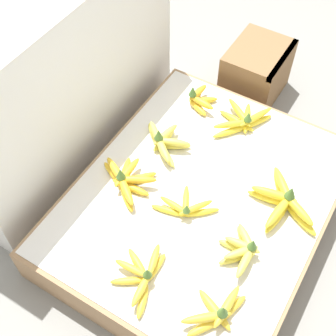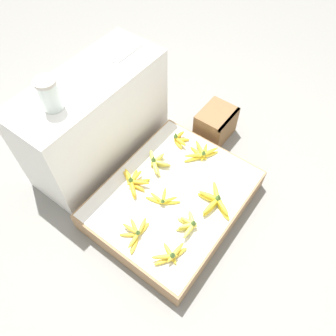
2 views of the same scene
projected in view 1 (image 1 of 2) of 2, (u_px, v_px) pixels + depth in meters
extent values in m
plane|color=gray|center=(199.00, 219.00, 1.82)|extent=(10.00, 10.00, 0.00)
cube|color=#997551|center=(200.00, 208.00, 1.75)|extent=(1.07, 0.86, 0.17)
cube|color=silver|center=(202.00, 195.00, 1.68)|extent=(1.04, 0.83, 0.00)
cube|color=white|center=(45.00, 73.00, 1.78)|extent=(1.09, 0.45, 0.73)
cube|color=olive|center=(256.00, 72.00, 2.14)|extent=(0.30, 0.24, 0.25)
cube|color=brown|center=(283.00, 60.00, 2.02)|extent=(0.30, 0.02, 0.02)
ellipsoid|color=gold|center=(228.00, 312.00, 1.41)|extent=(0.15, 0.07, 0.03)
ellipsoid|color=gold|center=(215.00, 310.00, 1.41)|extent=(0.09, 0.15, 0.03)
ellipsoid|color=gold|center=(209.00, 324.00, 1.38)|extent=(0.14, 0.10, 0.03)
ellipsoid|color=gold|center=(227.00, 306.00, 1.39)|extent=(0.15, 0.03, 0.03)
ellipsoid|color=gold|center=(206.00, 318.00, 1.37)|extent=(0.12, 0.13, 0.03)
cone|color=#4C7533|center=(223.00, 311.00, 1.34)|extent=(0.03, 0.03, 0.04)
ellipsoid|color=#DBCC4C|center=(245.00, 241.00, 1.55)|extent=(0.10, 0.11, 0.03)
ellipsoid|color=#DBCC4C|center=(236.00, 247.00, 1.54)|extent=(0.04, 0.12, 0.03)
ellipsoid|color=#DBCC4C|center=(236.00, 258.00, 1.51)|extent=(0.11, 0.10, 0.03)
ellipsoid|color=#DBCC4C|center=(246.00, 260.00, 1.51)|extent=(0.12, 0.03, 0.03)
ellipsoid|color=#DBCC4C|center=(247.00, 239.00, 1.52)|extent=(0.10, 0.11, 0.03)
ellipsoid|color=#DBCC4C|center=(242.00, 245.00, 1.51)|extent=(0.04, 0.12, 0.03)
ellipsoid|color=#DBCC4C|center=(241.00, 252.00, 1.50)|extent=(0.11, 0.10, 0.03)
ellipsoid|color=#DBCC4C|center=(245.00, 262.00, 1.48)|extent=(0.12, 0.03, 0.03)
cone|color=#4C7533|center=(253.00, 244.00, 1.48)|extent=(0.03, 0.03, 0.04)
ellipsoid|color=yellow|center=(281.00, 189.00, 1.67)|extent=(0.15, 0.13, 0.03)
ellipsoid|color=yellow|center=(270.00, 198.00, 1.65)|extent=(0.06, 0.17, 0.03)
ellipsoid|color=yellow|center=(278.00, 216.00, 1.61)|extent=(0.17, 0.05, 0.03)
ellipsoid|color=yellow|center=(300.00, 218.00, 1.60)|extent=(0.10, 0.16, 0.03)
ellipsoid|color=yellow|center=(283.00, 185.00, 1.65)|extent=(0.14, 0.13, 0.03)
ellipsoid|color=yellow|center=(274.00, 194.00, 1.62)|extent=(0.06, 0.17, 0.03)
ellipsoid|color=yellow|center=(279.00, 211.00, 1.58)|extent=(0.17, 0.05, 0.03)
ellipsoid|color=yellow|center=(297.00, 208.00, 1.59)|extent=(0.10, 0.16, 0.03)
cone|color=#4C7533|center=(291.00, 192.00, 1.58)|extent=(0.04, 0.04, 0.05)
ellipsoid|color=gold|center=(156.00, 268.00, 1.49)|extent=(0.12, 0.03, 0.02)
ellipsoid|color=gold|center=(137.00, 263.00, 1.51)|extent=(0.08, 0.11, 0.02)
ellipsoid|color=gold|center=(129.00, 281.00, 1.47)|extent=(0.09, 0.11, 0.02)
ellipsoid|color=gold|center=(143.00, 301.00, 1.43)|extent=(0.12, 0.06, 0.02)
ellipsoid|color=gold|center=(153.00, 259.00, 1.49)|extent=(0.12, 0.06, 0.02)
ellipsoid|color=gold|center=(131.00, 268.00, 1.47)|extent=(0.03, 0.12, 0.02)
ellipsoid|color=gold|center=(141.00, 290.00, 1.42)|extent=(0.12, 0.04, 0.02)
cone|color=#4C7533|center=(147.00, 272.00, 1.42)|extent=(0.03, 0.03, 0.04)
ellipsoid|color=yellow|center=(201.00, 212.00, 1.62)|extent=(0.10, 0.11, 0.02)
ellipsoid|color=yellow|center=(186.00, 201.00, 1.65)|extent=(0.13, 0.08, 0.02)
ellipsoid|color=yellow|center=(169.00, 211.00, 1.62)|extent=(0.05, 0.13, 0.02)
ellipsoid|color=yellow|center=(196.00, 208.00, 1.61)|extent=(0.12, 0.09, 0.02)
ellipsoid|color=yellow|center=(175.00, 206.00, 1.61)|extent=(0.03, 0.13, 0.02)
cone|color=#4C7533|center=(185.00, 207.00, 1.57)|extent=(0.03, 0.03, 0.04)
ellipsoid|color=yellow|center=(254.00, 123.00, 1.87)|extent=(0.16, 0.11, 0.03)
ellipsoid|color=yellow|center=(247.00, 118.00, 1.89)|extent=(0.17, 0.08, 0.03)
ellipsoid|color=yellow|center=(237.00, 121.00, 1.88)|extent=(0.06, 0.17, 0.03)
ellipsoid|color=yellow|center=(232.00, 131.00, 1.84)|extent=(0.15, 0.12, 0.03)
ellipsoid|color=yellow|center=(256.00, 117.00, 1.85)|extent=(0.16, 0.09, 0.03)
ellipsoid|color=yellow|center=(239.00, 112.00, 1.87)|extent=(0.12, 0.15, 0.03)
ellipsoid|color=yellow|center=(234.00, 124.00, 1.83)|extent=(0.13, 0.14, 0.03)
cone|color=#4C7533|center=(248.00, 116.00, 1.81)|extent=(0.03, 0.03, 0.04)
ellipsoid|color=gold|center=(126.00, 195.00, 1.66)|extent=(0.12, 0.13, 0.03)
ellipsoid|color=gold|center=(131.00, 187.00, 1.68)|extent=(0.04, 0.15, 0.03)
ellipsoid|color=gold|center=(137.00, 179.00, 1.70)|extent=(0.14, 0.11, 0.03)
ellipsoid|color=gold|center=(125.00, 174.00, 1.72)|extent=(0.15, 0.08, 0.03)
ellipsoid|color=gold|center=(115.00, 176.00, 1.71)|extent=(0.08, 0.15, 0.03)
ellipsoid|color=gold|center=(125.00, 189.00, 1.64)|extent=(0.11, 0.14, 0.03)
ellipsoid|color=gold|center=(136.00, 180.00, 1.67)|extent=(0.10, 0.14, 0.03)
ellipsoid|color=gold|center=(127.00, 172.00, 1.69)|extent=(0.15, 0.03, 0.03)
ellipsoid|color=gold|center=(117.00, 172.00, 1.69)|extent=(0.10, 0.14, 0.03)
cone|color=#4C7533|center=(120.00, 173.00, 1.64)|extent=(0.03, 0.03, 0.05)
ellipsoid|color=#DBCC4C|center=(165.00, 155.00, 1.77)|extent=(0.09, 0.13, 0.03)
ellipsoid|color=#DBCC4C|center=(173.00, 146.00, 1.80)|extent=(0.09, 0.13, 0.03)
ellipsoid|color=#DBCC4C|center=(164.00, 140.00, 1.81)|extent=(0.14, 0.04, 0.03)
ellipsoid|color=#DBCC4C|center=(155.00, 136.00, 1.83)|extent=(0.11, 0.12, 0.03)
ellipsoid|color=#DBCC4C|center=(163.00, 149.00, 1.75)|extent=(0.11, 0.12, 0.03)
ellipsoid|color=#DBCC4C|center=(173.00, 142.00, 1.77)|extent=(0.08, 0.14, 0.03)
ellipsoid|color=#DBCC4C|center=(165.00, 135.00, 1.79)|extent=(0.14, 0.05, 0.03)
ellipsoid|color=#DBCC4C|center=(156.00, 134.00, 1.79)|extent=(0.11, 0.12, 0.03)
cone|color=#4C7533|center=(159.00, 134.00, 1.75)|extent=(0.03, 0.03, 0.05)
ellipsoid|color=gold|center=(198.00, 107.00, 1.92)|extent=(0.07, 0.11, 0.03)
ellipsoid|color=gold|center=(204.00, 100.00, 1.94)|extent=(0.09, 0.10, 0.03)
ellipsoid|color=gold|center=(196.00, 96.00, 1.96)|extent=(0.11, 0.04, 0.03)
ellipsoid|color=gold|center=(202.00, 103.00, 1.90)|extent=(0.04, 0.11, 0.03)
ellipsoid|color=gold|center=(198.00, 92.00, 1.93)|extent=(0.11, 0.04, 0.03)
cone|color=#4C7533|center=(193.00, 91.00, 1.89)|extent=(0.03, 0.03, 0.04)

